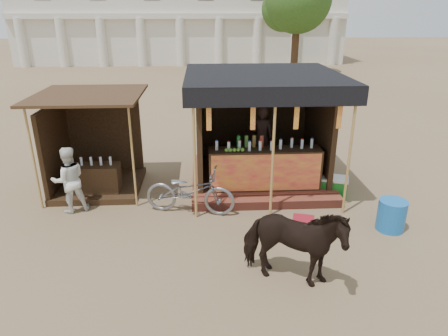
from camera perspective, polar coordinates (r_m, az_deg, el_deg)
ground at (r=7.35m, az=0.71°, el=-12.68°), size 120.00×120.00×0.00m
main_stall at (r=10.02m, az=5.19°, el=3.45°), size 3.60×3.61×2.78m
secondary_stall at (r=10.23m, az=-18.56°, el=1.72°), size 2.40×2.40×2.38m
cow at (r=6.47m, az=9.74°, el=-10.77°), size 1.84×1.33×1.42m
motorbike at (r=8.63m, az=-4.89°, el=-3.30°), size 2.06×1.09×1.03m
bystander at (r=9.21m, az=-21.28°, el=-1.60°), size 0.89×0.81×1.48m
blue_barrel at (r=8.71m, az=22.81°, el=-6.23°), size 0.55×0.55×0.64m
red_crate at (r=8.24m, az=11.24°, el=-7.89°), size 0.51×0.47×0.27m
cooler at (r=9.88m, az=15.40°, el=-2.49°), size 0.75×0.63×0.46m
background_building at (r=36.03m, az=-6.11°, el=21.31°), size 26.00×7.45×8.18m
tree at (r=28.88m, az=10.04°, el=22.35°), size 4.50×4.40×7.00m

